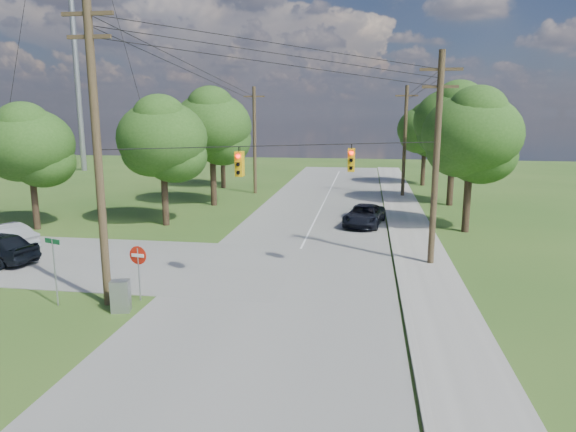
% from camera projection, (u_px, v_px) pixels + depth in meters
% --- Properties ---
extents(ground, '(140.00, 140.00, 0.00)m').
position_uv_depth(ground, '(216.00, 314.00, 19.63)').
color(ground, '#2C511B').
rests_on(ground, ground).
extents(main_road, '(10.00, 100.00, 0.03)m').
position_uv_depth(main_road, '(287.00, 276.00, 24.18)').
color(main_road, gray).
rests_on(main_road, ground).
extents(sidewalk_east, '(2.60, 100.00, 0.12)m').
position_uv_depth(sidewalk_east, '(434.00, 282.00, 23.17)').
color(sidewalk_east, '#ABA7A0').
rests_on(sidewalk_east, ground).
extents(pole_sw, '(2.00, 0.32, 12.00)m').
position_uv_depth(pole_sw, '(97.00, 149.00, 19.48)').
color(pole_sw, '#4E3E28').
rests_on(pole_sw, ground).
extents(pole_ne, '(2.00, 0.32, 10.50)m').
position_uv_depth(pole_ne, '(436.00, 157.00, 24.98)').
color(pole_ne, '#4E3E28').
rests_on(pole_ne, ground).
extents(pole_north_e, '(2.00, 0.32, 10.00)m').
position_uv_depth(pole_north_e, '(405.00, 141.00, 46.37)').
color(pole_north_e, '#4E3E28').
rests_on(pole_north_e, ground).
extents(pole_north_w, '(2.00, 0.32, 10.00)m').
position_uv_depth(pole_north_w, '(255.00, 139.00, 48.44)').
color(pole_north_w, '#4E3E28').
rests_on(pole_north_w, ground).
extents(power_lines, '(13.93, 29.62, 4.93)m').
position_uv_depth(power_lines, '(296.00, 84.00, 28.79)').
color(power_lines, black).
rests_on(power_lines, ground).
extents(traffic_signals, '(4.91, 3.27, 1.05)m').
position_uv_depth(traffic_signals, '(298.00, 161.00, 22.46)').
color(traffic_signals, '#E9B00D').
rests_on(traffic_signals, ground).
extents(tree_w_near, '(6.00, 6.00, 8.40)m').
position_uv_depth(tree_w_near, '(162.00, 138.00, 34.19)').
color(tree_w_near, '#422E21').
rests_on(tree_w_near, ground).
extents(tree_w_mid, '(6.40, 6.40, 9.22)m').
position_uv_depth(tree_w_mid, '(212.00, 126.00, 41.67)').
color(tree_w_mid, '#422E21').
rests_on(tree_w_mid, ground).
extents(tree_w_far, '(6.00, 6.00, 8.73)m').
position_uv_depth(tree_w_far, '(222.00, 127.00, 51.72)').
color(tree_w_far, '#422E21').
rests_on(tree_w_far, ground).
extents(tree_e_near, '(6.20, 6.20, 8.81)m').
position_uv_depth(tree_e_near, '(472.00, 135.00, 32.12)').
color(tree_e_near, '#422E21').
rests_on(tree_e_near, ground).
extents(tree_e_mid, '(6.60, 6.60, 9.64)m').
position_uv_depth(tree_e_mid, '(454.00, 121.00, 41.61)').
color(tree_e_mid, '#422E21').
rests_on(tree_e_mid, ground).
extents(tree_e_far, '(5.80, 5.80, 8.32)m').
position_uv_depth(tree_e_far, '(425.00, 129.00, 53.58)').
color(tree_e_far, '#422E21').
rests_on(tree_e_far, ground).
extents(tree_cross_n, '(5.60, 5.60, 7.91)m').
position_uv_depth(tree_cross_n, '(29.00, 144.00, 33.02)').
color(tree_cross_n, '#422E21').
rests_on(tree_cross_n, ground).
extents(car_cross_silver, '(5.02, 3.19, 1.56)m').
position_uv_depth(car_cross_silver, '(0.00, 238.00, 28.36)').
color(car_cross_silver, silver).
rests_on(car_cross_silver, cross_road).
extents(car_main_north, '(3.13, 5.32, 1.39)m').
position_uv_depth(car_main_north, '(364.00, 215.00, 35.01)').
color(car_main_north, black).
rests_on(car_main_north, main_road).
extents(control_cabinet, '(0.80, 0.65, 1.26)m').
position_uv_depth(control_cabinet, '(121.00, 296.00, 19.80)').
color(control_cabinet, gray).
rests_on(control_cabinet, ground).
extents(do_not_enter_sign, '(0.76, 0.16, 2.31)m').
position_uv_depth(do_not_enter_sign, '(138.00, 261.00, 20.79)').
color(do_not_enter_sign, gray).
rests_on(do_not_enter_sign, ground).
extents(street_name_sign, '(0.79, 0.30, 2.76)m').
position_uv_depth(street_name_sign, '(54.00, 263.00, 20.23)').
color(street_name_sign, gray).
rests_on(street_name_sign, ground).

